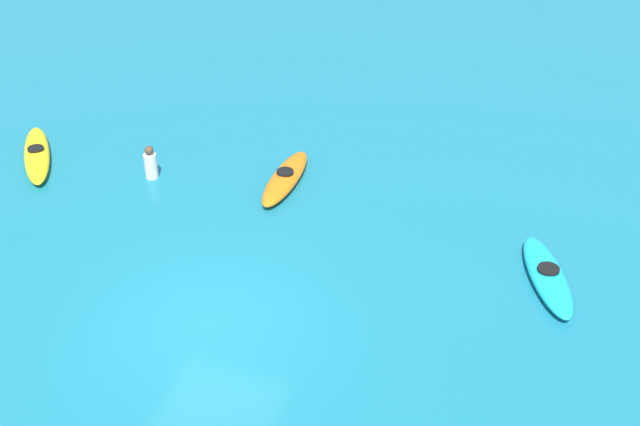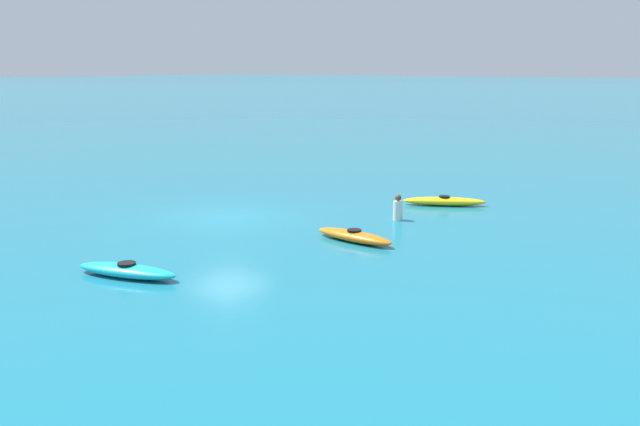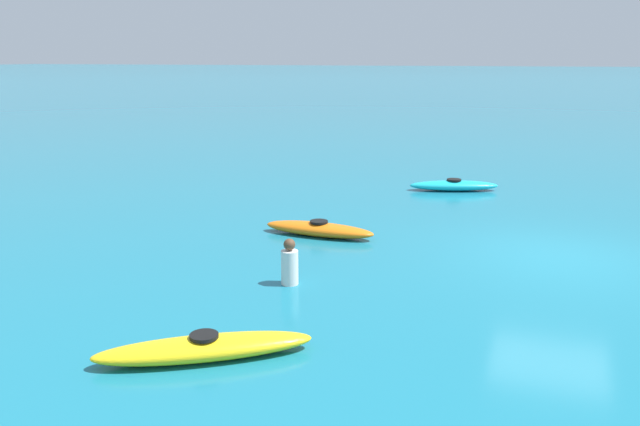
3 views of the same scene
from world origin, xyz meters
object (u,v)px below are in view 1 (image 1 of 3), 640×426
kayak_orange (285,178)px  person_by_kayaks (151,164)px  kayak_cyan (547,276)px  kayak_yellow (37,155)px

kayak_orange → person_by_kayaks: (-3.29, -0.62, 0.22)m
kayak_cyan → person_by_kayaks: size_ratio=3.26×
person_by_kayaks → kayak_yellow: bearing=-179.2°
kayak_yellow → kayak_orange: bearing=5.9°
kayak_orange → kayak_cyan: size_ratio=0.95×
kayak_orange → person_by_kayaks: 3.35m
kayak_cyan → kayak_orange: bearing=161.0°
kayak_orange → person_by_kayaks: size_ratio=3.10×
kayak_cyan → kayak_yellow: same height
kayak_yellow → person_by_kayaks: 3.21m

